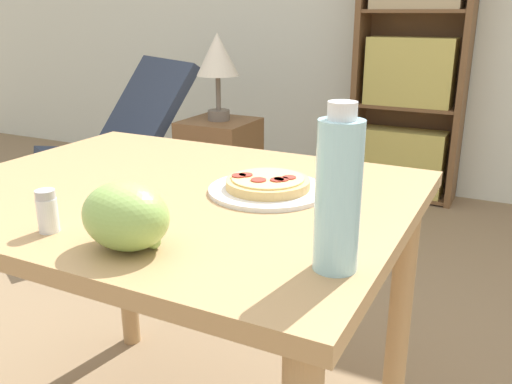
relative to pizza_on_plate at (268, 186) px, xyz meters
The scene contains 9 objects.
dining_table 0.25m from the pizza_on_plate, 160.79° to the right, with size 1.05×0.83×0.75m.
pizza_on_plate is the anchor object (origin of this frame).
grape_bunch 0.38m from the pizza_on_plate, 102.55° to the right, with size 0.16×0.12×0.12m.
drink_bottle 0.40m from the pizza_on_plate, 48.69° to the right, with size 0.07×0.07×0.26m.
salt_shaker 0.46m from the pizza_on_plate, 124.18° to the right, with size 0.04×0.04×0.08m.
lounge_chair_near 1.96m from the pizza_on_plate, 141.23° to the left, with size 0.88×0.97×0.88m.
bookshelf 2.36m from the pizza_on_plate, 94.27° to the left, with size 0.65×0.26×1.70m.
side_table 1.64m from the pizza_on_plate, 124.48° to the left, with size 0.34×0.34×0.61m.
table_lamp 1.59m from the pizza_on_plate, 124.48° to the left, with size 0.21×0.21×0.42m.
Camera 1 is at (0.79, -0.91, 1.13)m, focal length 38.00 mm.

